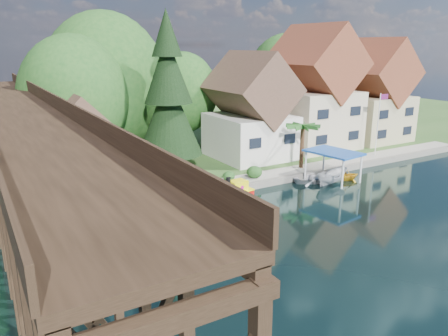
{
  "coord_description": "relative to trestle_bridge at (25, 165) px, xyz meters",
  "views": [
    {
      "loc": [
        -18.41,
        -21.66,
        12.04
      ],
      "look_at": [
        -2.1,
        6.0,
        2.97
      ],
      "focal_mm": 35.0,
      "sensor_mm": 36.0,
      "label": 1
    }
  ],
  "objects": [
    {
      "name": "house_right",
      "position": [
        41.0,
        10.83,
        0.43
      ],
      "size": [
        8.15,
        8.64,
        12.45
      ],
      "color": "tan",
      "rests_on": "bank"
    },
    {
      "name": "boat_white_a",
      "position": [
        24.02,
        1.61,
        -4.93
      ],
      "size": [
        4.86,
        4.24,
        0.84
      ],
      "primitive_type": "imported",
      "rotation": [
        0.0,
        0.0,
        1.17
      ],
      "color": "white",
      "rests_on": "ground"
    },
    {
      "name": "boat_canopy",
      "position": [
        25.0,
        0.55,
        -4.07
      ],
      "size": [
        3.9,
        5.05,
        2.98
      ],
      "color": "silver",
      "rests_on": "ground"
    },
    {
      "name": "ground",
      "position": [
        16.0,
        -5.17,
        -5.35
      ],
      "size": [
        140.0,
        140.0,
        0.0
      ],
      "primitive_type": "plane",
      "color": "black",
      "rests_on": "ground"
    },
    {
      "name": "promenade",
      "position": [
        22.0,
        4.13,
        -4.82
      ],
      "size": [
        50.0,
        2.6,
        0.06
      ],
      "primitive_type": "cube",
      "color": "gray",
      "rests_on": "bank"
    },
    {
      "name": "boat_yellow",
      "position": [
        27.03,
        0.55,
        -4.76
      ],
      "size": [
        2.53,
        2.28,
        1.17
      ],
      "primitive_type": "imported",
      "rotation": [
        0.0,
        0.0,
        1.39
      ],
      "color": "#CA9116",
      "rests_on": "ground"
    },
    {
      "name": "flagpole",
      "position": [
        34.96,
        4.23,
        -0.74
      ],
      "size": [
        1.05,
        0.21,
        6.71
      ],
      "color": "white",
      "rests_on": "bank"
    },
    {
      "name": "bg_trees",
      "position": [
        17.0,
        16.08,
        1.94
      ],
      "size": [
        49.9,
        13.3,
        10.57
      ],
      "color": "#382314",
      "rests_on": "bank"
    },
    {
      "name": "bank",
      "position": [
        16.0,
        28.83,
        -5.1
      ],
      "size": [
        140.0,
        52.0,
        0.5
      ],
      "primitive_type": "cube",
      "color": "#2F5321",
      "rests_on": "ground"
    },
    {
      "name": "tugboat",
      "position": [
        15.47,
        1.5,
        -4.75
      ],
      "size": [
        2.89,
        1.8,
        1.98
      ],
      "color": "red",
      "rests_on": "ground"
    },
    {
      "name": "house_left",
      "position": [
        23.0,
        10.83,
        -0.21
      ],
      "size": [
        7.64,
        8.64,
        11.02
      ],
      "color": "silver",
      "rests_on": "bank"
    },
    {
      "name": "conifer",
      "position": [
        13.3,
        9.62,
        2.18
      ],
      "size": [
        5.93,
        5.93,
        14.6
      ],
      "color": "#382314",
      "rests_on": "bank"
    },
    {
      "name": "palm_tree",
      "position": [
        24.8,
        4.58,
        -0.87
      ],
      "size": [
        3.56,
        3.56,
        4.55
      ],
      "color": "#382314",
      "rests_on": "bank"
    },
    {
      "name": "shed",
      "position": [
        5.0,
        9.33,
        -1.52
      ],
      "size": [
        5.09,
        5.4,
        7.85
      ],
      "color": "silver",
      "rests_on": "bank"
    },
    {
      "name": "house_center",
      "position": [
        32.0,
        11.33,
        1.07
      ],
      "size": [
        8.65,
        9.18,
        13.89
      ],
      "color": "#C3B598",
      "rests_on": "bank"
    },
    {
      "name": "seawall",
      "position": [
        20.0,
        2.83,
        -5.04
      ],
      "size": [
        60.0,
        0.4,
        0.62
      ],
      "primitive_type": "cube",
      "color": "slate",
      "rests_on": "ground"
    },
    {
      "name": "trestle_bridge",
      "position": [
        0.0,
        0.0,
        0.0
      ],
      "size": [
        4.12,
        44.18,
        9.3
      ],
      "color": "black",
      "rests_on": "ground"
    },
    {
      "name": "shrubs",
      "position": [
        11.4,
        4.09,
        -4.12
      ],
      "size": [
        15.76,
        2.47,
        1.7
      ],
      "color": "#1C4418",
      "rests_on": "bank"
    }
  ]
}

